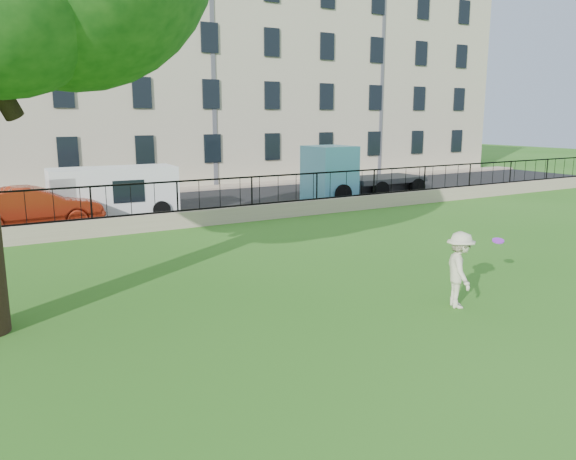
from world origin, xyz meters
TOP-DOWN VIEW (x-y plane):
  - ground at (0.00, 0.00)m, footprint 120.00×120.00m
  - retaining_wall at (0.00, 12.00)m, footprint 50.00×0.40m
  - iron_railing at (0.00, 12.00)m, footprint 50.00×0.05m
  - street at (0.00, 16.70)m, footprint 60.00×9.00m
  - sidewalk at (0.00, 21.90)m, footprint 60.00×1.40m
  - building_row at (0.00, 27.57)m, footprint 56.40×10.40m
  - man at (2.23, 0.73)m, footprint 1.05×1.21m
  - frisbee at (4.00, 1.23)m, footprint 0.28×0.29m
  - red_sedan at (-4.50, 14.40)m, footprint 4.68×1.73m
  - white_van at (-1.49, 15.27)m, footprint 4.90×2.12m
  - blue_truck at (10.67, 14.86)m, footprint 6.29×2.37m

SIDE VIEW (x-z plane):
  - ground at x=0.00m, z-range 0.00..0.00m
  - street at x=0.00m, z-range 0.00..0.01m
  - sidewalk at x=0.00m, z-range 0.00..0.12m
  - retaining_wall at x=0.00m, z-range 0.00..0.60m
  - red_sedan at x=-4.50m, z-range 0.00..1.53m
  - man at x=2.23m, z-range 0.00..1.63m
  - white_van at x=-1.49m, z-range 0.00..2.02m
  - frisbee at x=4.00m, z-range 1.09..1.21m
  - iron_railing at x=0.00m, z-range 0.59..1.72m
  - blue_truck at x=10.67m, z-range 0.00..2.62m
  - building_row at x=0.00m, z-range 0.02..13.82m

